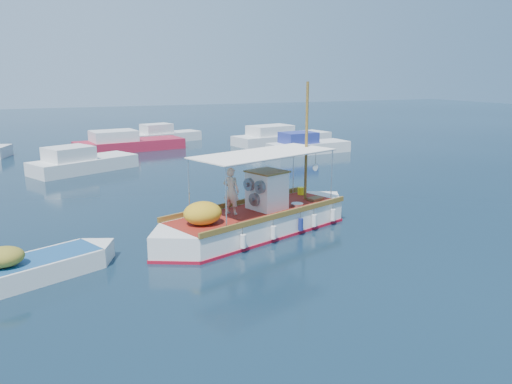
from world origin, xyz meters
name	(u,v)px	position (x,y,z in m)	size (l,w,h in m)	color
ground	(279,235)	(0.00, 0.00, 0.00)	(160.00, 160.00, 0.00)	black
fishing_caique	(257,220)	(-0.69, 0.51, 0.50)	(8.79, 4.64, 5.68)	white
dinghy	(28,271)	(-8.43, -0.93, 0.28)	(5.00, 2.95, 1.33)	white
bg_boat_nw	(81,164)	(-5.69, 15.79, 0.49)	(6.66, 4.88, 1.80)	silver
bg_boat_n	(127,144)	(-1.73, 23.53, 0.49)	(8.49, 3.99, 1.80)	#A81C34
bg_boat_ne	(307,146)	(10.47, 16.89, 0.49)	(6.43, 2.75, 1.80)	silver
bg_boat_e	(280,138)	(10.96, 22.42, 0.49)	(9.27, 4.32, 1.80)	silver
bg_boat_far_n	(164,136)	(2.15, 27.51, 0.49)	(6.40, 3.58, 1.80)	silver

